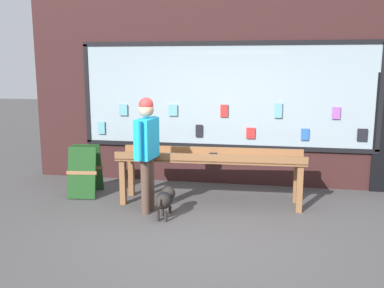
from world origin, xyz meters
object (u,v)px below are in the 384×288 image
person_browsing (147,145)px  small_dog (165,199)px  display_table_main (211,161)px  sandwich_board_sign (85,170)px

person_browsing → small_dog: (0.32, -0.21, -0.76)m
person_browsing → small_dog: person_browsing is taller
display_table_main → person_browsing: (-0.89, -0.58, 0.33)m
display_table_main → sandwich_board_sign: bearing=177.9°
display_table_main → person_browsing: 1.11m
small_dog → sandwich_board_sign: (-1.63, 0.87, 0.15)m
display_table_main → small_dog: bearing=-125.4°
small_dog → sandwich_board_sign: size_ratio=0.68×
display_table_main → sandwich_board_sign: (-2.19, 0.08, -0.27)m
person_browsing → sandwich_board_sign: 1.58m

